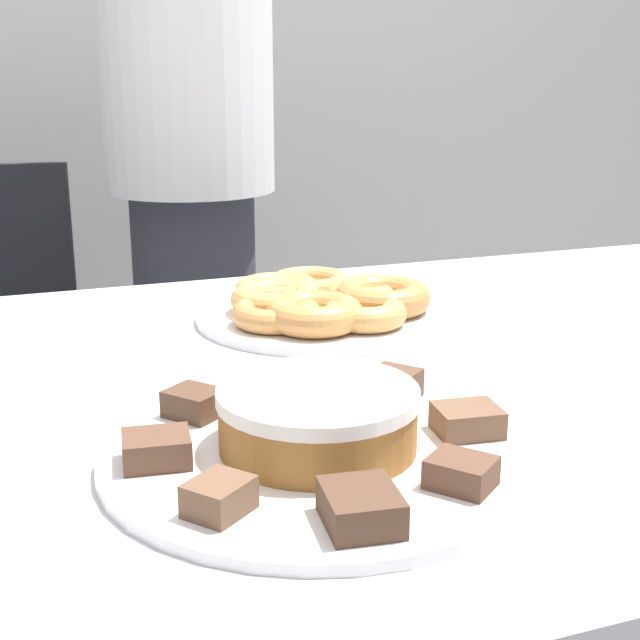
# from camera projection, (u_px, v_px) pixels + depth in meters

# --- Properties ---
(table) EXTENTS (1.99, 0.94, 0.73)m
(table) POSITION_uv_depth(u_px,v_px,m) (323.00, 436.00, 0.97)
(table) COLOR silver
(table) RESTS_ON ground_plane
(person_standing) EXTENTS (0.33, 0.33, 1.66)m
(person_standing) POSITION_uv_depth(u_px,v_px,m) (190.00, 155.00, 1.72)
(person_standing) COLOR #383842
(person_standing) RESTS_ON ground_plane
(plate_cake) EXTENTS (0.36, 0.36, 0.01)m
(plate_cake) POSITION_uv_depth(u_px,v_px,m) (318.00, 453.00, 0.74)
(plate_cake) COLOR white
(plate_cake) RESTS_ON table
(plate_donuts) EXTENTS (0.32, 0.32, 0.01)m
(plate_donuts) POSITION_uv_depth(u_px,v_px,m) (321.00, 316.00, 1.15)
(plate_donuts) COLOR white
(plate_donuts) RESTS_ON table
(frosted_cake) EXTENTS (0.17, 0.17, 0.05)m
(frosted_cake) POSITION_uv_depth(u_px,v_px,m) (318.00, 418.00, 0.74)
(frosted_cake) COLOR #9E662D
(frosted_cake) RESTS_ON plate_cake
(lamington_0) EXTENTS (0.05, 0.06, 0.02)m
(lamington_0) POSITION_uv_depth(u_px,v_px,m) (287.00, 383.00, 0.86)
(lamington_0) COLOR brown
(lamington_0) RESTS_ON plate_cake
(lamington_1) EXTENTS (0.06, 0.06, 0.02)m
(lamington_1) POSITION_uv_depth(u_px,v_px,m) (194.00, 403.00, 0.81)
(lamington_1) COLOR #513828
(lamington_1) RESTS_ON plate_cake
(lamington_2) EXTENTS (0.06, 0.05, 0.02)m
(lamington_2) POSITION_uv_depth(u_px,v_px,m) (157.00, 449.00, 0.71)
(lamington_2) COLOR brown
(lamington_2) RESTS_ON plate_cake
(lamington_3) EXTENTS (0.06, 0.06, 0.02)m
(lamington_3) POSITION_uv_depth(u_px,v_px,m) (219.00, 497.00, 0.63)
(lamington_3) COLOR brown
(lamington_3) RESTS_ON plate_cake
(lamington_4) EXTENTS (0.06, 0.07, 0.03)m
(lamington_4) POSITION_uv_depth(u_px,v_px,m) (361.00, 507.00, 0.62)
(lamington_4) COLOR #513828
(lamington_4) RESTS_ON plate_cake
(lamington_5) EXTENTS (0.06, 0.06, 0.02)m
(lamington_5) POSITION_uv_depth(u_px,v_px,m) (466.00, 472.00, 0.67)
(lamington_5) COLOR brown
(lamington_5) RESTS_ON plate_cake
(lamington_6) EXTENTS (0.06, 0.05, 0.02)m
(lamington_6) POSITION_uv_depth(u_px,v_px,m) (467.00, 420.00, 0.77)
(lamington_6) COLOR brown
(lamington_6) RESTS_ON plate_cake
(lamington_7) EXTENTS (0.07, 0.07, 0.03)m
(lamington_7) POSITION_uv_depth(u_px,v_px,m) (392.00, 385.00, 0.85)
(lamington_7) COLOR brown
(lamington_7) RESTS_ON plate_cake
(donut_0) EXTENTS (0.11, 0.11, 0.03)m
(donut_0) POSITION_uv_depth(u_px,v_px,m) (321.00, 300.00, 1.14)
(donut_0) COLOR #D18E4C
(donut_0) RESTS_ON plate_donuts
(donut_1) EXTENTS (0.11, 0.11, 0.03)m
(donut_1) POSITION_uv_depth(u_px,v_px,m) (360.00, 291.00, 1.20)
(donut_1) COLOR tan
(donut_1) RESTS_ON plate_donuts
(donut_2) EXTENTS (0.11, 0.11, 0.03)m
(donut_2) POSITION_uv_depth(u_px,v_px,m) (311.00, 283.00, 1.24)
(donut_2) COLOR tan
(donut_2) RESTS_ON plate_donuts
(donut_3) EXTENTS (0.12, 0.12, 0.03)m
(donut_3) POSITION_uv_depth(u_px,v_px,m) (278.00, 290.00, 1.20)
(donut_3) COLOR tan
(donut_3) RESTS_ON plate_donuts
(donut_4) EXTENTS (0.12, 0.12, 0.04)m
(donut_4) POSITION_uv_depth(u_px,v_px,m) (276.00, 299.00, 1.14)
(donut_4) COLOR tan
(donut_4) RESTS_ON plate_donuts
(donut_5) EXTENTS (0.11, 0.11, 0.03)m
(donut_5) POSITION_uv_depth(u_px,v_px,m) (279.00, 313.00, 1.09)
(donut_5) COLOR #D18E4C
(donut_5) RESTS_ON plate_donuts
(donut_6) EXTENTS (0.12, 0.12, 0.04)m
(donut_6) POSITION_uv_depth(u_px,v_px,m) (315.00, 314.00, 1.07)
(donut_6) COLOR #D18E4C
(donut_6) RESTS_ON plate_donuts
(donut_7) EXTENTS (0.10, 0.10, 0.03)m
(donut_7) POSITION_uv_depth(u_px,v_px,m) (365.00, 313.00, 1.09)
(donut_7) COLOR tan
(donut_7) RESTS_ON plate_donuts
(donut_8) EXTENTS (0.12, 0.12, 0.04)m
(donut_8) POSITION_uv_depth(u_px,v_px,m) (382.00, 297.00, 1.15)
(donut_8) COLOR #C68447
(donut_8) RESTS_ON plate_donuts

